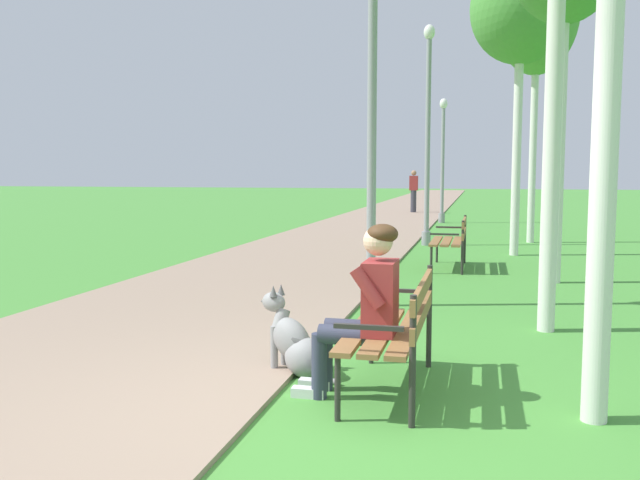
{
  "coord_description": "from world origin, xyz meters",
  "views": [
    {
      "loc": [
        1.08,
        -4.15,
        1.62
      ],
      "look_at": [
        -0.55,
        2.74,
        0.9
      ],
      "focal_mm": 38.37,
      "sensor_mm": 36.0,
      "label": 1
    }
  ],
  "objects_px": {
    "park_bench_near": "(397,323)",
    "pedestrian_distant": "(414,191)",
    "person_seated_on_near_bench": "(365,304)",
    "lamp_post_mid": "(428,133)",
    "park_bench_mid": "(453,238)",
    "lamp_post_near": "(372,131)",
    "birch_tree_fifth": "(537,11)",
    "lamp_post_far": "(443,159)",
    "dog_grey": "(295,343)",
    "birch_tree_fourth": "(521,10)"
  },
  "relations": [
    {
      "from": "pedestrian_distant",
      "to": "park_bench_near",
      "type": "bearing_deg",
      "value": -84.73
    },
    {
      "from": "person_seated_on_near_bench",
      "to": "park_bench_near",
      "type": "bearing_deg",
      "value": 41.27
    },
    {
      "from": "park_bench_near",
      "to": "birch_tree_fourth",
      "type": "height_order",
      "value": "birch_tree_fourth"
    },
    {
      "from": "dog_grey",
      "to": "lamp_post_near",
      "type": "bearing_deg",
      "value": 87.38
    },
    {
      "from": "dog_grey",
      "to": "birch_tree_fourth",
      "type": "height_order",
      "value": "birch_tree_fourth"
    },
    {
      "from": "dog_grey",
      "to": "lamp_post_far",
      "type": "bearing_deg",
      "value": 89.34
    },
    {
      "from": "park_bench_near",
      "to": "dog_grey",
      "type": "height_order",
      "value": "park_bench_near"
    },
    {
      "from": "park_bench_mid",
      "to": "birch_tree_fifth",
      "type": "height_order",
      "value": "birch_tree_fifth"
    },
    {
      "from": "park_bench_near",
      "to": "person_seated_on_near_bench",
      "type": "xyz_separation_m",
      "value": [
        -0.21,
        -0.18,
        0.17
      ]
    },
    {
      "from": "lamp_post_far",
      "to": "pedestrian_distant",
      "type": "bearing_deg",
      "value": 105.86
    },
    {
      "from": "dog_grey",
      "to": "birch_tree_fourth",
      "type": "distance_m",
      "value": 9.74
    },
    {
      "from": "dog_grey",
      "to": "lamp_post_mid",
      "type": "relative_size",
      "value": 0.16
    },
    {
      "from": "birch_tree_fourth",
      "to": "pedestrian_distant",
      "type": "distance_m",
      "value": 13.76
    },
    {
      "from": "park_bench_mid",
      "to": "person_seated_on_near_bench",
      "type": "bearing_deg",
      "value": -92.77
    },
    {
      "from": "person_seated_on_near_bench",
      "to": "birch_tree_fifth",
      "type": "xyz_separation_m",
      "value": [
        1.87,
        11.41,
        4.43
      ]
    },
    {
      "from": "dog_grey",
      "to": "lamp_post_far",
      "type": "height_order",
      "value": "lamp_post_far"
    },
    {
      "from": "lamp_post_far",
      "to": "birch_tree_fourth",
      "type": "distance_m",
      "value": 8.71
    },
    {
      "from": "lamp_post_near",
      "to": "pedestrian_distant",
      "type": "distance_m",
      "value": 18.49
    },
    {
      "from": "park_bench_near",
      "to": "pedestrian_distant",
      "type": "relative_size",
      "value": 0.91
    },
    {
      "from": "park_bench_mid",
      "to": "lamp_post_far",
      "type": "bearing_deg",
      "value": 94.28
    },
    {
      "from": "lamp_post_near",
      "to": "lamp_post_mid",
      "type": "bearing_deg",
      "value": 89.1
    },
    {
      "from": "park_bench_near",
      "to": "park_bench_mid",
      "type": "height_order",
      "value": "same"
    },
    {
      "from": "lamp_post_mid",
      "to": "lamp_post_near",
      "type": "bearing_deg",
      "value": -90.9
    },
    {
      "from": "lamp_post_near",
      "to": "dog_grey",
      "type": "bearing_deg",
      "value": -92.62
    },
    {
      "from": "lamp_post_mid",
      "to": "birch_tree_fourth",
      "type": "distance_m",
      "value": 3.14
    },
    {
      "from": "birch_tree_fifth",
      "to": "pedestrian_distant",
      "type": "bearing_deg",
      "value": 109.52
    },
    {
      "from": "pedestrian_distant",
      "to": "park_bench_mid",
      "type": "bearing_deg",
      "value": -81.95
    },
    {
      "from": "person_seated_on_near_bench",
      "to": "lamp_post_mid",
      "type": "xyz_separation_m",
      "value": [
        -0.38,
        10.28,
        1.75
      ]
    },
    {
      "from": "park_bench_near",
      "to": "park_bench_mid",
      "type": "xyz_separation_m",
      "value": [
        0.12,
        6.62,
        0.0
      ]
    },
    {
      "from": "person_seated_on_near_bench",
      "to": "lamp_post_near",
      "type": "bearing_deg",
      "value": 98.39
    },
    {
      "from": "lamp_post_near",
      "to": "birch_tree_fifth",
      "type": "relative_size",
      "value": 0.61
    },
    {
      "from": "lamp_post_mid",
      "to": "pedestrian_distant",
      "type": "xyz_separation_m",
      "value": [
        -1.4,
        11.44,
        -1.59
      ]
    },
    {
      "from": "lamp_post_near",
      "to": "birch_tree_fourth",
      "type": "height_order",
      "value": "birch_tree_fourth"
    },
    {
      "from": "lamp_post_near",
      "to": "lamp_post_mid",
      "type": "height_order",
      "value": "lamp_post_mid"
    },
    {
      "from": "birch_tree_fifth",
      "to": "park_bench_mid",
      "type": "bearing_deg",
      "value": -108.52
    },
    {
      "from": "lamp_post_near",
      "to": "birch_tree_fifth",
      "type": "distance_m",
      "value": 8.95
    },
    {
      "from": "dog_grey",
      "to": "birch_tree_fourth",
      "type": "bearing_deg",
      "value": 76.51
    },
    {
      "from": "park_bench_mid",
      "to": "lamp_post_near",
      "type": "relative_size",
      "value": 0.37
    },
    {
      "from": "lamp_post_near",
      "to": "birch_tree_fourth",
      "type": "distance_m",
      "value": 6.39
    },
    {
      "from": "birch_tree_fifth",
      "to": "pedestrian_distant",
      "type": "xyz_separation_m",
      "value": [
        -3.66,
        10.31,
        -4.27
      ]
    },
    {
      "from": "birch_tree_fifth",
      "to": "lamp_post_near",
      "type": "bearing_deg",
      "value": -106.3
    },
    {
      "from": "lamp_post_near",
      "to": "lamp_post_far",
      "type": "height_order",
      "value": "lamp_post_near"
    },
    {
      "from": "park_bench_near",
      "to": "pedestrian_distant",
      "type": "distance_m",
      "value": 21.64
    },
    {
      "from": "lamp_post_near",
      "to": "lamp_post_mid",
      "type": "relative_size",
      "value": 0.85
    },
    {
      "from": "birch_tree_fourth",
      "to": "birch_tree_fifth",
      "type": "distance_m",
      "value": 2.63
    },
    {
      "from": "park_bench_near",
      "to": "lamp_post_mid",
      "type": "bearing_deg",
      "value": 93.33
    },
    {
      "from": "person_seated_on_near_bench",
      "to": "lamp_post_near",
      "type": "xyz_separation_m",
      "value": [
        -0.49,
        3.32,
        1.41
      ]
    },
    {
      "from": "park_bench_mid",
      "to": "lamp_post_far",
      "type": "distance_m",
      "value": 10.32
    },
    {
      "from": "birch_tree_fifth",
      "to": "person_seated_on_near_bench",
      "type": "bearing_deg",
      "value": -99.33
    },
    {
      "from": "lamp_post_near",
      "to": "lamp_post_far",
      "type": "distance_m",
      "value": 13.66
    }
  ]
}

